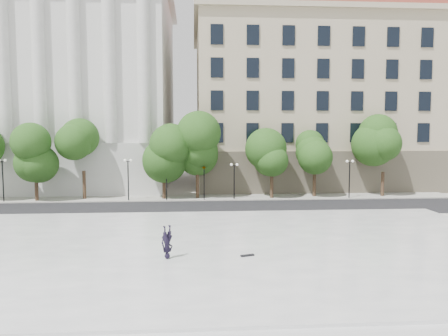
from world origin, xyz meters
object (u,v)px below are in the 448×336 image
(traffic_light_east, at_px, (204,165))
(person_lying, at_px, (167,254))
(traffic_light_west, at_px, (166,166))
(skateboard, at_px, (247,255))

(traffic_light_east, distance_m, person_lying, 22.14)
(traffic_light_west, relative_size, traffic_light_east, 0.98)
(person_lying, height_order, skateboard, person_lying)
(traffic_light_east, xyz_separation_m, person_lying, (-2.55, -21.78, -3.04))
(skateboard, bearing_deg, person_lying, 164.25)
(traffic_light_east, relative_size, skateboard, 5.34)
(skateboard, bearing_deg, traffic_light_west, 87.38)
(traffic_light_west, height_order, person_lying, traffic_light_west)
(traffic_light_east, height_order, skateboard, traffic_light_east)
(person_lying, bearing_deg, skateboard, -28.74)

